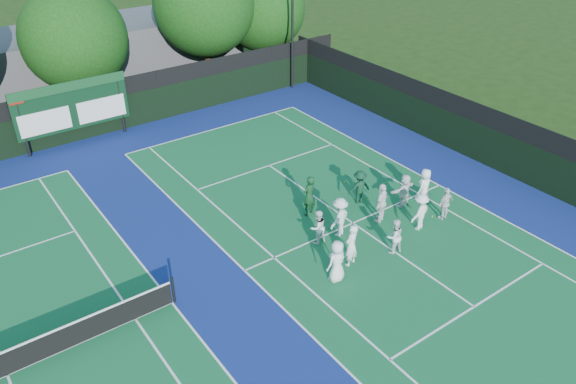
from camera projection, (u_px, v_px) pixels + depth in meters
ground at (369, 234)px, 23.40m from camera, size 120.00×120.00×0.00m
court_apron at (233, 276)px, 21.09m from camera, size 34.00×32.00×0.01m
near_court at (353, 223)px, 24.09m from camera, size 11.05×23.85×0.01m
left_court at (7, 375)px, 17.08m from camera, size 11.05×23.85×0.01m
back_fence at (91, 114)px, 30.80m from camera, size 34.00×0.08×3.00m
divider_fence_right at (491, 141)px, 27.90m from camera, size 0.08×32.00×3.00m
scoreboard at (72, 106)px, 29.57m from camera, size 6.00×0.21×3.55m
clubhouse at (107, 53)px, 38.02m from camera, size 18.00×6.00×4.00m
tennis_net at (3, 364)px, 16.83m from camera, size 11.30×0.10×1.10m
tree_c at (77, 41)px, 32.20m from camera, size 6.02×6.02×7.56m
tree_d at (206, 7)px, 36.03m from camera, size 6.54×6.54×8.60m
tree_e at (264, 10)px, 38.66m from camera, size 5.91×5.91×7.50m
tennis_ball_0 at (289, 251)px, 22.34m from camera, size 0.07×0.07×0.07m
tennis_ball_1 at (344, 182)px, 27.06m from camera, size 0.07×0.07×0.07m
tennis_ball_2 at (432, 216)px, 24.50m from camera, size 0.07×0.07×0.07m
tennis_ball_5 at (368, 200)px, 25.68m from camera, size 0.07×0.07×0.07m
player_front_0 at (337, 261)px, 20.48m from camera, size 0.90×0.64×1.72m
player_front_1 at (351, 245)px, 21.26m from camera, size 0.74×0.59×1.78m
player_front_2 at (394, 236)px, 22.00m from camera, size 0.81×0.68×1.51m
player_front_3 at (420, 212)px, 23.35m from camera, size 1.18×0.81×1.67m
player_front_4 at (445, 203)px, 24.04m from camera, size 0.90×0.39×1.53m
player_back_0 at (318, 227)px, 22.53m from camera, size 0.73×0.57×1.51m
player_back_1 at (340, 217)px, 22.94m from camera, size 1.27×0.95×1.74m
player_back_2 at (382, 203)px, 23.81m from camera, size 1.16×0.85×1.83m
player_back_3 at (404, 190)px, 24.93m from camera, size 1.49×0.55×1.58m
player_back_4 at (425, 186)px, 25.14m from camera, size 0.93×0.72×1.68m
coach_left at (309, 196)px, 24.19m from camera, size 0.76×0.56×1.91m
coach_right at (359, 187)px, 25.15m from camera, size 1.15×0.84×1.60m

